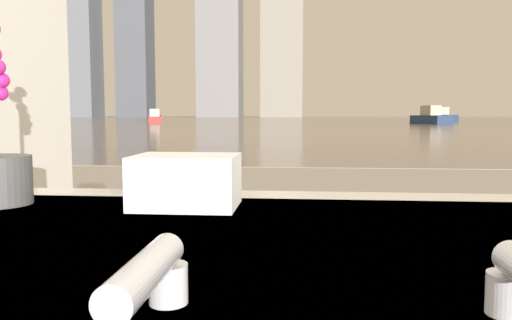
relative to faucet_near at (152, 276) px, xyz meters
The scene contains 9 objects.
faucet_near is the anchor object (origin of this frame).
towel_stack 0.65m from the faucet_near, 99.93° to the left, with size 0.23×0.18×0.12m.
harbor_water 61.80m from the faucet_near, 89.97° to the left, with size 180.00×110.00×0.01m.
harbor_boat_0 54.63m from the faucet_near, 74.45° to the left, with size 2.73×4.18×1.49m.
harbor_boat_1 40.71m from the faucet_near, 75.36° to the left, with size 2.46×4.04×1.43m.
harbor_boat_2 64.22m from the faucet_near, 106.42° to the left, with size 1.87×3.80×1.37m.
harbor_boat_3 43.75m from the faucet_near, 106.47° to the left, with size 2.05×3.40×1.21m.
skyline_tower_2 121.24m from the faucet_near, 98.98° to the left, with size 9.81×10.59×44.92m.
skyline_tower_3 120.70m from the faucet_near, 91.99° to the left, with size 9.70×6.34×53.26m.
Camera 1 is at (0.11, -0.27, 0.79)m, focal length 35.00 mm.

